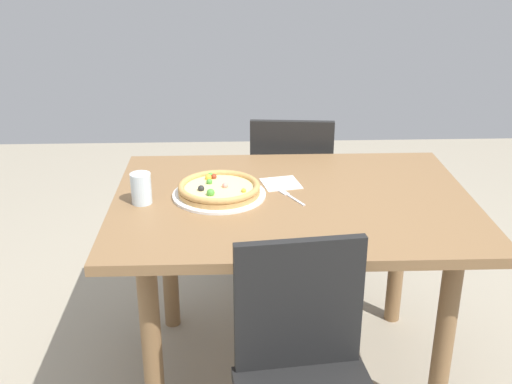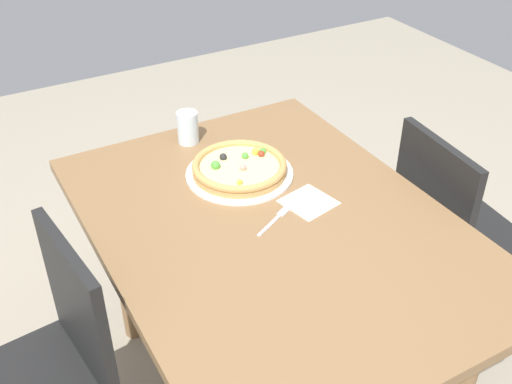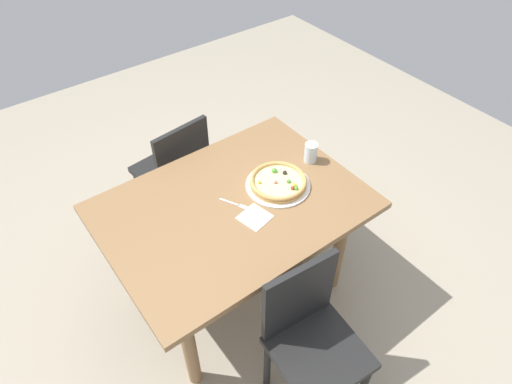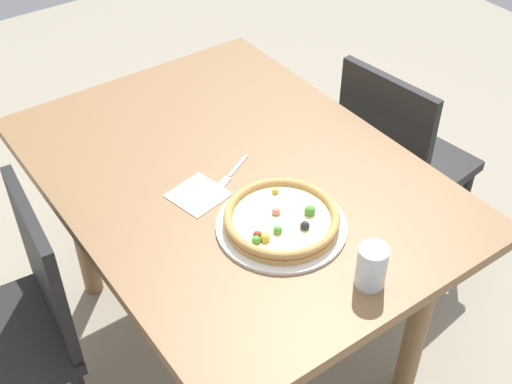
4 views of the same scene
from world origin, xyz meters
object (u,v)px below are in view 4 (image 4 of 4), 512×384
(fork, at_px, (231,174))
(napkin, at_px, (198,195))
(dining_table, at_px, (234,198))
(drinking_glass, at_px, (372,266))
(plate, at_px, (281,226))
(chair_near, at_px, (398,162))
(chair_far, at_px, (14,328))
(pizza, at_px, (282,219))

(fork, distance_m, napkin, 0.13)
(dining_table, distance_m, drinking_glass, 0.58)
(plate, bearing_deg, napkin, 24.79)
(chair_near, distance_m, chair_far, 1.41)
(plate, bearing_deg, fork, -3.75)
(chair_far, bearing_deg, dining_table, -89.43)
(pizza, xyz_separation_m, napkin, (0.24, 0.11, -0.03))
(plate, height_order, drinking_glass, drinking_glass)
(dining_table, bearing_deg, plate, 173.54)
(fork, xyz_separation_m, napkin, (-0.02, 0.13, -0.00))
(chair_near, relative_size, pizza, 2.90)
(dining_table, bearing_deg, pizza, 173.48)
(pizza, bearing_deg, plate, -31.28)
(chair_far, relative_size, napkin, 6.35)
(chair_near, bearing_deg, pizza, -77.62)
(dining_table, xyz_separation_m, chair_near, (-0.02, -0.70, -0.17))
(chair_near, distance_m, fork, 0.77)
(fork, relative_size, drinking_glass, 1.34)
(chair_far, bearing_deg, chair_near, -87.87)
(fork, bearing_deg, napkin, -17.27)
(drinking_glass, distance_m, napkin, 0.55)
(dining_table, height_order, fork, fork)
(dining_table, relative_size, chair_near, 1.50)
(fork, bearing_deg, chair_far, -33.43)
(dining_table, relative_size, napkin, 9.53)
(dining_table, height_order, chair_far, chair_far)
(fork, bearing_deg, drinking_glass, 66.34)
(fork, relative_size, napkin, 1.10)
(pizza, bearing_deg, dining_table, -6.52)
(dining_table, distance_m, fork, 0.11)
(fork, height_order, drinking_glass, drinking_glass)
(plate, bearing_deg, dining_table, -6.46)
(plate, relative_size, drinking_glass, 3.05)
(drinking_glass, bearing_deg, napkin, 17.68)
(chair_near, height_order, fork, chair_near)
(dining_table, distance_m, napkin, 0.18)
(chair_far, xyz_separation_m, fork, (-0.07, -0.69, 0.27))
(chair_near, xyz_separation_m, napkin, (-0.01, 0.84, 0.27))
(dining_table, xyz_separation_m, napkin, (-0.03, 0.14, 0.11))
(dining_table, bearing_deg, napkin, 103.69)
(dining_table, bearing_deg, chair_near, -91.65)
(pizza, bearing_deg, napkin, 24.66)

